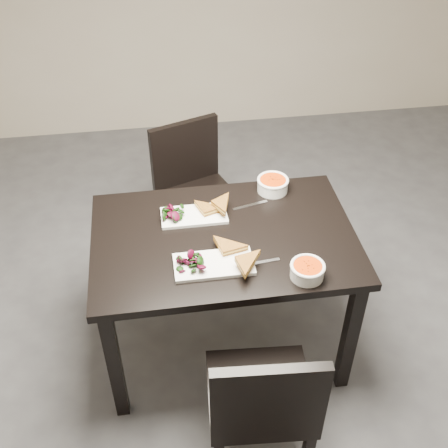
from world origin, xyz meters
The scene contains 14 objects.
ground centered at (0.00, 0.00, 0.00)m, with size 5.00×5.00×0.00m, color #47474C.
table centered at (-0.23, 0.14, 0.65)m, with size 1.20×0.80×0.75m.
chair_near centered at (-0.18, -0.56, 0.48)m, with size 0.45×0.45×0.85m.
chair_far centered at (-0.29, 0.92, 0.48)m, with size 0.54×0.54×0.85m.
plate_near centered at (-0.30, -0.05, 0.76)m, with size 0.34×0.17×0.02m, color white.
sandwich_near centered at (-0.24, -0.03, 0.79)m, with size 0.17×0.13×0.06m, color #AF6C24, non-canonical shape.
salad_near centered at (-0.40, -0.05, 0.79)m, with size 0.11×0.10×0.05m, color black, non-canonical shape.
soup_bowl_near centered at (0.07, -0.17, 0.79)m, with size 0.15×0.15×0.07m.
cutlery_near centered at (-0.11, -0.06, 0.75)m, with size 0.18×0.02×0.00m, color silver.
plate_far centered at (-0.35, 0.29, 0.76)m, with size 0.31×0.16×0.02m, color white.
sandwich_far centered at (-0.29, 0.28, 0.79)m, with size 0.16×0.12×0.05m, color #AF6C24, non-canonical shape.
salad_far centered at (-0.45, 0.29, 0.79)m, with size 0.10×0.09×0.04m, color black, non-canonical shape.
soup_bowl_far centered at (0.06, 0.45, 0.79)m, with size 0.16×0.16×0.07m.
cutlery_far centered at (-0.07, 0.34, 0.75)m, with size 0.18×0.02×0.00m, color silver.
Camera 1 is at (-0.51, -1.75, 2.40)m, focal length 44.66 mm.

